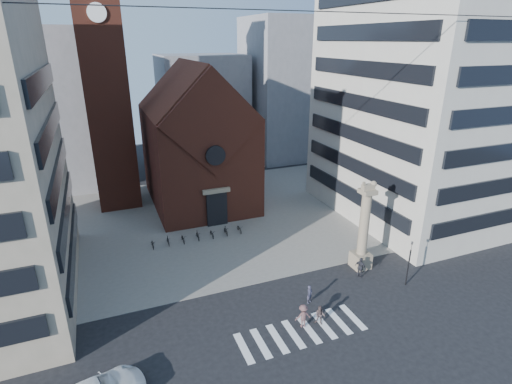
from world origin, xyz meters
The scene contains 22 objects.
ground centered at (0.00, 0.00, 0.00)m, with size 120.00×120.00×0.00m, color black.
piazza centered at (0.00, 19.00, 0.03)m, with size 46.00×30.00×0.05m, color gray.
zebra_crossing centered at (0.55, -3.00, 0.01)m, with size 10.20×3.20×0.01m, color white, non-canonical shape.
church centered at (0.00, 25.04, 7.98)m, with size 12.00×16.65×18.00m.
campanile centered at (-10.00, 28.00, 15.74)m, with size 5.50×5.50×31.20m.
building_right centered at (24.00, 12.00, 16.00)m, with size 18.00×22.00×32.00m, color #B6B3A4.
bg_block_left centered at (-20.00, 40.00, 11.00)m, with size 16.00×14.00×22.00m, color gray.
bg_block_mid centered at (6.00, 45.00, 9.00)m, with size 14.00×12.00×18.00m, color gray.
bg_block_right centered at (22.00, 42.00, 12.00)m, with size 16.00×14.00×24.00m, color gray.
lion_column centered at (10.01, 3.00, 3.46)m, with size 1.63×1.60×8.68m.
traffic_light centered at (12.00, -1.00, 2.29)m, with size 0.13×0.16×4.30m.
pedestrian_0 centered at (2.82, -0.09, 0.80)m, with size 0.58×0.38×1.59m, color #343346.
pedestrian_1 centered at (2.27, -2.71, 0.78)m, with size 0.76×0.59×1.56m, color #4F403F.
pedestrian_2 centered at (8.98, 1.57, 0.98)m, with size 1.14×0.48×1.95m, color #282930.
pedestrian_3 centered at (0.94, -2.48, 0.95)m, with size 1.23×0.71×1.90m, color brown.
scooter_0 centered at (-7.81, 14.12, 0.46)m, with size 0.55×1.58×0.83m, color black.
scooter_1 centered at (-6.21, 14.12, 0.51)m, with size 0.43×1.53×0.92m, color black.
scooter_2 centered at (-4.62, 14.12, 0.46)m, with size 0.55×1.58×0.83m, color black.
scooter_3 centered at (-3.03, 14.12, 0.51)m, with size 0.43×1.53×0.92m, color black.
scooter_4 centered at (-1.44, 14.12, 0.46)m, with size 0.55×1.58×0.83m, color black.
scooter_5 centered at (0.16, 14.12, 0.51)m, with size 0.43×1.53×0.92m, color black.
scooter_6 centered at (1.75, 14.12, 0.46)m, with size 0.55×1.58×0.83m, color black.
Camera 1 is at (-11.45, -24.00, 20.31)m, focal length 28.00 mm.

